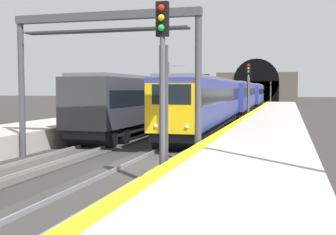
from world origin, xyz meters
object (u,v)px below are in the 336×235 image
object	(u,v)px
railway_signal_far	(271,90)
railway_signal_mid	(248,87)
catenary_mast_far	(169,85)
overhead_signal_gantry	(104,48)
train_main_approaching	(238,97)
train_adjacent_platform	(181,98)
railway_signal_near	(163,79)

from	to	relation	value
railway_signal_far	railway_signal_mid	bearing A→B (deg)	0.00
railway_signal_mid	railway_signal_far	bearing A→B (deg)	-180.00
railway_signal_mid	catenary_mast_far	world-z (taller)	catenary_mast_far
overhead_signal_gantry	catenary_mast_far	size ratio (longest dim) A/B	1.21
railway_signal_far	overhead_signal_gantry	xyz separation A→B (m)	(-75.62, 4.03, 2.13)
railway_signal_far	train_main_approaching	bearing A→B (deg)	-2.36
train_adjacent_platform	overhead_signal_gantry	distance (m)	23.08
train_adjacent_platform	railway_signal_mid	xyz separation A→B (m)	(1.47, -6.25, 1.06)
train_main_approaching	catenary_mast_far	distance (m)	16.28
train_adjacent_platform	overhead_signal_gantry	size ratio (longest dim) A/B	4.69
overhead_signal_gantry	railway_signal_near	bearing A→B (deg)	-139.58
train_main_approaching	overhead_signal_gantry	size ratio (longest dim) A/B	6.95
catenary_mast_far	train_main_approaching	bearing A→B (deg)	-135.88
railway_signal_near	train_adjacent_platform	bearing A→B (deg)	-167.21
railway_signal_mid	overhead_signal_gantry	size ratio (longest dim) A/B	0.65
train_adjacent_platform	railway_signal_far	bearing A→B (deg)	-5.47
railway_signal_far	catenary_mast_far	xyz separation A→B (m)	(-32.11, 13.09, 0.85)
overhead_signal_gantry	catenary_mast_far	bearing A→B (deg)	11.77
train_main_approaching	train_adjacent_platform	size ratio (longest dim) A/B	1.48
catenary_mast_far	railway_signal_mid	bearing A→B (deg)	-145.74
catenary_mast_far	train_adjacent_platform	bearing A→B (deg)	-161.71
train_adjacent_platform	railway_signal_near	distance (m)	28.28
train_main_approaching	overhead_signal_gantry	xyz separation A→B (m)	(-31.87, 2.22, 2.69)
railway_signal_mid	railway_signal_near	bearing A→B (deg)	0.00
railway_signal_mid	train_adjacent_platform	bearing A→B (deg)	-76.78
train_main_approaching	railway_signal_near	world-z (taller)	railway_signal_near
train_adjacent_platform	catenary_mast_far	distance (m)	21.84
railway_signal_near	overhead_signal_gantry	distance (m)	6.38
railway_signal_far	overhead_signal_gantry	distance (m)	75.76
railway_signal_near	railway_signal_mid	world-z (taller)	railway_signal_near
train_main_approaching	railway_signal_mid	xyz separation A→B (m)	(-7.58, -1.80, 1.10)
railway_signal_near	railway_signal_far	world-z (taller)	railway_signal_near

